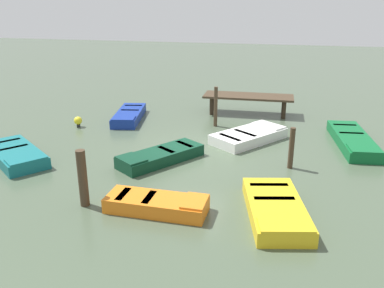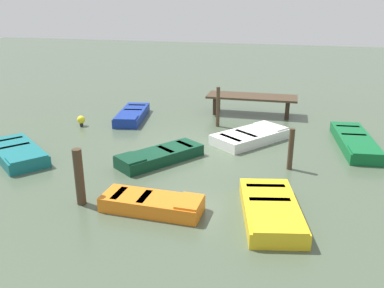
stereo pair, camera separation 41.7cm
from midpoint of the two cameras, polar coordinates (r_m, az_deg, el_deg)
ground_plane at (r=15.13m, az=-0.79°, el=-1.25°), size 80.00×80.00×0.00m
dock_segment at (r=20.29m, az=7.36°, el=6.47°), size 4.42×1.57×0.95m
rowboat_blue at (r=19.55m, az=-9.48°, el=4.03°), size 1.71×3.45×0.46m
rowboat_dark_green at (r=14.30m, az=-5.33°, el=-1.70°), size 2.71×3.22×0.46m
rowboat_green at (r=16.98m, az=21.11°, el=0.52°), size 1.67×4.20×0.46m
rowboat_yellow at (r=10.96m, az=10.65°, el=-8.99°), size 2.05×3.31×0.46m
rowboat_white at (r=16.48m, az=7.36°, el=1.17°), size 3.06×3.38×0.46m
rowboat_teal at (r=15.78m, az=-24.33°, el=-1.34°), size 3.39×3.05×0.46m
rowboat_orange at (r=11.07m, az=-6.01°, el=-8.42°), size 2.76×1.04×0.46m
mooring_piling_near_right at (r=11.50m, az=-16.18°, el=-4.68°), size 0.26×0.26×1.64m
mooring_piling_far_right at (r=18.11m, az=2.70°, el=5.27°), size 0.16×0.16×1.80m
mooring_piling_near_left at (r=13.89m, az=13.03°, el=-0.58°), size 0.18×0.18×1.43m
marker_buoy at (r=18.89m, az=-16.40°, el=3.15°), size 0.36×0.36×0.48m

